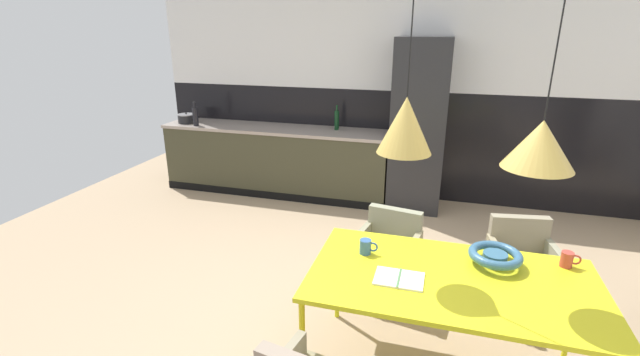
{
  "coord_description": "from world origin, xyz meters",
  "views": [
    {
      "loc": [
        0.5,
        -2.79,
        2.18
      ],
      "look_at": [
        -0.53,
        0.74,
        0.9
      ],
      "focal_mm": 24.33,
      "sensor_mm": 36.0,
      "label": 1
    }
  ],
  "objects": [
    {
      "name": "fruit_bowl",
      "position": [
        0.89,
        -0.16,
        0.82
      ],
      "size": [
        0.33,
        0.33,
        0.1
      ],
      "color": "#33607F",
      "rests_on": "dining_table"
    },
    {
      "name": "armchair_facing_counter",
      "position": [
        1.18,
        0.57,
        0.5
      ],
      "size": [
        0.55,
        0.54,
        0.75
      ],
      "rotation": [
        0.0,
        0.0,
        3.31
      ],
      "color": "gray",
      "rests_on": "ground"
    },
    {
      "name": "cooking_pot",
      "position": [
        -2.98,
        2.45,
        0.97
      ],
      "size": [
        0.24,
        0.24,
        0.15
      ],
      "color": "black",
      "rests_on": "kitchen_counter"
    },
    {
      "name": "dining_table",
      "position": [
        0.63,
        -0.39,
        0.71
      ],
      "size": [
        1.71,
        0.94,
        0.76
      ],
      "color": "gold",
      "rests_on": "ground"
    },
    {
      "name": "armchair_head_of_table",
      "position": [
        0.15,
        0.49,
        0.48
      ],
      "size": [
        0.56,
        0.55,
        0.73
      ],
      "rotation": [
        0.0,
        0.0,
        2.96
      ],
      "color": "gray",
      "rests_on": "ground"
    },
    {
      "name": "pendant_lamp_over_table_near",
      "position": [
        0.29,
        -0.36,
        1.66
      ],
      "size": [
        0.31,
        0.31,
        1.28
      ],
      "color": "black"
    },
    {
      "name": "ground_plane",
      "position": [
        0.0,
        0.0,
        0.0
      ],
      "size": [
        8.74,
        8.74,
        0.0
      ],
      "primitive_type": "plane",
      "color": "tan"
    },
    {
      "name": "back_wall_panel_upper",
      "position": [
        0.0,
        2.88,
        2.12
      ],
      "size": [
        6.72,
        0.12,
        1.42
      ],
      "primitive_type": "cube",
      "color": "silver",
      "rests_on": "back_wall_splashback_dark"
    },
    {
      "name": "refrigerator_column",
      "position": [
        0.21,
        2.52,
        1.04
      ],
      "size": [
        0.64,
        0.6,
        2.08
      ],
      "primitive_type": "cube",
      "color": "#232326",
      "rests_on": "ground"
    },
    {
      "name": "mug_white_ceramic",
      "position": [
        0.08,
        -0.24,
        0.8
      ],
      "size": [
        0.12,
        0.08,
        0.1
      ],
      "color": "#335B93",
      "rests_on": "dining_table"
    },
    {
      "name": "mug_tall_blue",
      "position": [
        1.32,
        -0.06,
        0.81
      ],
      "size": [
        0.12,
        0.07,
        0.1
      ],
      "color": "#B23D33",
      "rests_on": "dining_table"
    },
    {
      "name": "pendant_lamp_over_table_far",
      "position": [
        0.98,
        -0.43,
        1.62
      ],
      "size": [
        0.36,
        0.36,
        1.29
      ],
      "color": "black"
    },
    {
      "name": "kitchen_counter",
      "position": [
        -1.67,
        2.52,
        0.46
      ],
      "size": [
        3.11,
        0.63,
        0.91
      ],
      "color": "#3A3927",
      "rests_on": "ground"
    },
    {
      "name": "bottle_oil_tall",
      "position": [
        -0.85,
        2.61,
        1.05
      ],
      "size": [
        0.06,
        0.06,
        0.32
      ],
      "color": "#0F3319",
      "rests_on": "kitchen_counter"
    },
    {
      "name": "bottle_spice_small",
      "position": [
        -2.75,
        2.33,
        1.05
      ],
      "size": [
        0.08,
        0.08,
        0.33
      ],
      "color": "black",
      "rests_on": "kitchen_counter"
    },
    {
      "name": "open_book",
      "position": [
        0.33,
        -0.5,
        0.76
      ],
      "size": [
        0.29,
        0.21,
        0.02
      ],
      "color": "white",
      "rests_on": "dining_table"
    },
    {
      "name": "back_wall_splashback_dark",
      "position": [
        0.0,
        2.88,
        0.71
      ],
      "size": [
        6.72,
        0.12,
        1.42
      ],
      "primitive_type": "cube",
      "color": "black",
      "rests_on": "ground"
    }
  ]
}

